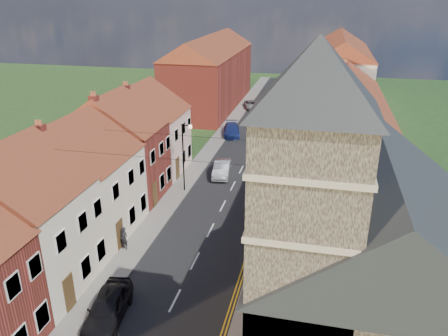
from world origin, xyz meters
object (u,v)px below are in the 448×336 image
(lamppost, at_px, (184,153))
(car_far, at_px, (232,130))
(church, at_px, (362,260))
(pedestrian_right, at_px, (271,223))
(car_distant_b, at_px, (294,107))
(car_mid, at_px, (222,168))
(car_distant, at_px, (251,105))
(car_near, at_px, (108,307))
(pedestrian_left, at_px, (124,238))

(lamppost, xyz_separation_m, car_far, (0.61, 16.54, -2.86))
(church, bearing_deg, car_far, 110.71)
(pedestrian_right, xyz_separation_m, car_distant_b, (-1.15, 35.52, -0.32))
(car_mid, distance_m, pedestrian_right, 11.36)
(car_far, distance_m, car_distant, 13.46)
(church, xyz_separation_m, car_far, (-12.56, 33.22, -5.20))
(church, height_order, car_far, church)
(church, bearing_deg, pedestrian_right, 114.21)
(church, xyz_separation_m, pedestrian_right, (-5.01, 11.15, -4.97))
(car_near, bearing_deg, pedestrian_right, 47.21)
(pedestrian_left, bearing_deg, car_distant_b, 91.75)
(car_mid, relative_size, pedestrian_right, 2.69)
(church, xyz_separation_m, car_mid, (-10.86, 20.90, -5.18))
(car_mid, xyz_separation_m, pedestrian_left, (-3.46, -14.05, 0.23))
(pedestrian_left, bearing_deg, car_mid, 89.50)
(church, xyz_separation_m, car_distant, (-12.47, 46.68, -5.33))
(church, relative_size, car_far, 3.26)
(car_mid, height_order, car_distant_b, car_mid)
(car_distant, distance_m, pedestrian_left, 39.87)
(pedestrian_right, bearing_deg, lamppost, -21.93)
(car_far, height_order, car_distant, car_far)
(car_mid, bearing_deg, lamppost, -124.73)
(car_mid, bearing_deg, pedestrian_left, -109.84)
(car_distant, bearing_deg, church, -91.93)
(lamppost, distance_m, car_distant, 30.16)
(church, distance_m, car_far, 35.89)
(lamppost, bearing_deg, car_distant, 88.65)
(pedestrian_left, bearing_deg, church, -12.23)
(car_mid, xyz_separation_m, pedestrian_right, (5.85, -9.74, 0.21))
(car_distant, height_order, car_distant_b, car_distant_b)
(lamppost, relative_size, pedestrian_left, 3.73)
(lamppost, xyz_separation_m, car_distant, (0.71, 30.00, -2.99))
(pedestrian_left, xyz_separation_m, pedestrian_right, (9.30, 4.31, -0.02))
(car_far, height_order, pedestrian_right, pedestrian_right)
(car_distant, bearing_deg, car_far, -107.28)
(church, bearing_deg, car_distant_b, 97.52)
(church, xyz_separation_m, car_distant_b, (-6.16, 46.68, -5.29))
(car_near, height_order, pedestrian_left, pedestrian_left)
(lamppost, distance_m, car_distant_b, 30.95)
(lamppost, bearing_deg, church, -51.70)
(lamppost, xyz_separation_m, pedestrian_left, (-1.15, -9.83, -2.61))
(church, distance_m, car_distant_b, 47.38)
(church, height_order, car_mid, church)
(car_far, bearing_deg, pedestrian_right, -83.83)
(car_mid, distance_m, car_far, 12.44)
(church, height_order, lamppost, church)
(car_mid, distance_m, car_distant, 25.83)
(car_far, xyz_separation_m, car_distant_b, (6.40, 13.46, -0.09))
(church, bearing_deg, car_distant, 104.95)
(car_near, bearing_deg, car_distant_b, 74.05)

